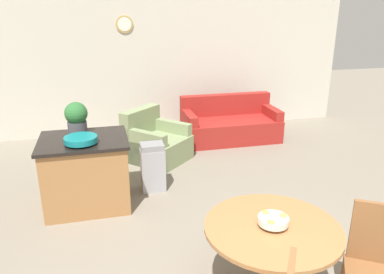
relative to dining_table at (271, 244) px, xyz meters
name	(u,v)px	position (x,y,z in m)	size (l,w,h in m)	color
wall_back	(156,65)	(-0.16, 5.08, 0.77)	(8.00, 0.09, 2.70)	beige
dining_table	(271,244)	(0.00, 0.00, 0.00)	(1.13, 1.13, 0.75)	#9E6B3D
dining_chair_near_right	(374,261)	(0.71, -0.36, -0.03)	(0.58, 0.58, 1.00)	brown
fruit_bowl	(273,220)	(0.00, 0.00, 0.23)	(0.25, 0.25, 0.11)	silver
kitchen_island	(86,172)	(-1.53, 2.14, -0.12)	(1.07, 0.89, 0.91)	#9E6B3D
teal_bowl	(81,140)	(-1.55, 1.95, 0.39)	(0.39, 0.39, 0.09)	#147A7F
potted_plant	(76,117)	(-1.60, 2.41, 0.54)	(0.29, 0.29, 0.40)	#4C4C51
trash_bin	(153,167)	(-0.66, 2.35, -0.24)	(0.33, 0.26, 0.69)	#9E9EA3
couch	(230,125)	(1.10, 4.12, -0.29)	(1.81, 0.90, 0.83)	maroon
armchair	(155,143)	(-0.45, 3.46, -0.29)	(1.22, 1.23, 0.84)	gray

